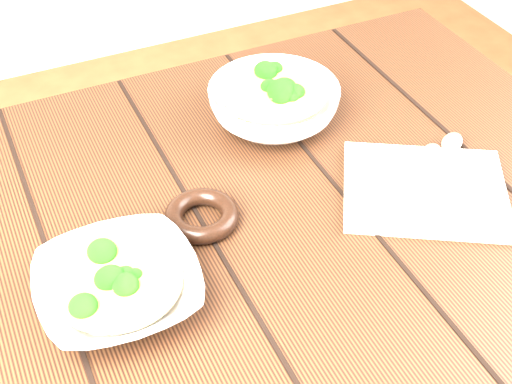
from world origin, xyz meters
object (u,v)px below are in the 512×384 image
object	(u,v)px
table	(223,284)
napkin	(424,190)
soup_bowl_back	(274,104)
trivet	(202,216)
soup_bowl_front	(119,287)

from	to	relation	value
table	napkin	distance (m)	0.32
soup_bowl_back	napkin	world-z (taller)	soup_bowl_back
trivet	table	bearing A→B (deg)	-37.40
soup_bowl_front	trivet	world-z (taller)	soup_bowl_front
table	napkin	xyz separation A→B (m)	(0.28, -0.06, 0.13)
napkin	soup_bowl_front	bearing A→B (deg)	-148.24
table	trivet	bearing A→B (deg)	142.60
soup_bowl_back	trivet	distance (m)	0.25
trivet	napkin	bearing A→B (deg)	-14.20
soup_bowl_front	soup_bowl_back	size ratio (longest dim) A/B	0.75
table	soup_bowl_front	bearing A→B (deg)	-156.27
table	trivet	distance (m)	0.13
soup_bowl_front	trivet	size ratio (longest dim) A/B	2.00
table	soup_bowl_back	size ratio (longest dim) A/B	4.47
trivet	napkin	xyz separation A→B (m)	(0.30, -0.08, -0.01)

